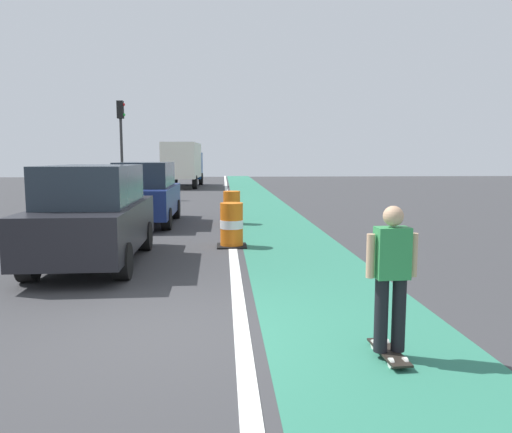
{
  "coord_description": "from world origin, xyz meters",
  "views": [
    {
      "loc": [
        0.68,
        -6.01,
        2.2
      ],
      "look_at": [
        1.29,
        3.05,
        1.1
      ],
      "focal_mm": 34.34,
      "sensor_mm": 36.0,
      "label": 1
    }
  ],
  "objects_px": {
    "parked_suv_nearest": "(94,214)",
    "parked_suv_second": "(146,193)",
    "traffic_barrel_mid": "(232,208)",
    "skateboarder_on_lane": "(391,277)",
    "delivery_truck_down_block": "(184,162)",
    "traffic_barrel_front": "(232,225)",
    "pedestrian_crossing": "(97,189)",
    "traffic_light_corner": "(121,132)",
    "pedestrian_waiting": "(43,202)"
  },
  "relations": [
    {
      "from": "parked_suv_second",
      "to": "delivery_truck_down_block",
      "type": "bearing_deg",
      "value": 91.05
    },
    {
      "from": "parked_suv_nearest",
      "to": "traffic_barrel_mid",
      "type": "xyz_separation_m",
      "value": [
        2.94,
        5.95,
        -0.5
      ]
    },
    {
      "from": "traffic_barrel_mid",
      "to": "pedestrian_waiting",
      "type": "distance_m",
      "value": 5.8
    },
    {
      "from": "traffic_barrel_front",
      "to": "pedestrian_crossing",
      "type": "height_order",
      "value": "pedestrian_crossing"
    },
    {
      "from": "delivery_truck_down_block",
      "to": "traffic_light_corner",
      "type": "xyz_separation_m",
      "value": [
        -2.35,
        -10.56,
        1.65
      ]
    },
    {
      "from": "skateboarder_on_lane",
      "to": "pedestrian_crossing",
      "type": "height_order",
      "value": "skateboarder_on_lane"
    },
    {
      "from": "parked_suv_second",
      "to": "traffic_barrel_front",
      "type": "bearing_deg",
      "value": -57.89
    },
    {
      "from": "traffic_barrel_mid",
      "to": "pedestrian_crossing",
      "type": "xyz_separation_m",
      "value": [
        -5.59,
        4.84,
        0.33
      ]
    },
    {
      "from": "parked_suv_nearest",
      "to": "parked_suv_second",
      "type": "xyz_separation_m",
      "value": [
        0.12,
        6.15,
        0.0
      ]
    },
    {
      "from": "traffic_barrel_mid",
      "to": "pedestrian_waiting",
      "type": "bearing_deg",
      "value": -168.26
    },
    {
      "from": "traffic_barrel_mid",
      "to": "pedestrian_waiting",
      "type": "xyz_separation_m",
      "value": [
        -5.67,
        -1.18,
        0.33
      ]
    },
    {
      "from": "delivery_truck_down_block",
      "to": "traffic_light_corner",
      "type": "distance_m",
      "value": 10.94
    },
    {
      "from": "traffic_barrel_front",
      "to": "skateboarder_on_lane",
      "type": "bearing_deg",
      "value": -76.87
    },
    {
      "from": "parked_suv_nearest",
      "to": "traffic_barrel_front",
      "type": "xyz_separation_m",
      "value": [
        2.87,
        1.77,
        -0.5
      ]
    },
    {
      "from": "pedestrian_waiting",
      "to": "parked_suv_nearest",
      "type": "bearing_deg",
      "value": -60.29
    },
    {
      "from": "parked_suv_second",
      "to": "pedestrian_waiting",
      "type": "height_order",
      "value": "parked_suv_second"
    },
    {
      "from": "parked_suv_nearest",
      "to": "traffic_light_corner",
      "type": "relative_size",
      "value": 0.91
    },
    {
      "from": "traffic_barrel_front",
      "to": "parked_suv_nearest",
      "type": "bearing_deg",
      "value": -148.32
    },
    {
      "from": "skateboarder_on_lane",
      "to": "delivery_truck_down_block",
      "type": "height_order",
      "value": "delivery_truck_down_block"
    },
    {
      "from": "traffic_barrel_mid",
      "to": "skateboarder_on_lane",
      "type": "bearing_deg",
      "value": -82.14
    },
    {
      "from": "parked_suv_nearest",
      "to": "delivery_truck_down_block",
      "type": "relative_size",
      "value": 0.6
    },
    {
      "from": "traffic_light_corner",
      "to": "pedestrian_crossing",
      "type": "distance_m",
      "value": 5.81
    },
    {
      "from": "delivery_truck_down_block",
      "to": "pedestrian_crossing",
      "type": "xyz_separation_m",
      "value": [
        -2.39,
        -15.74,
        -0.98
      ]
    },
    {
      "from": "traffic_barrel_mid",
      "to": "traffic_light_corner",
      "type": "height_order",
      "value": "traffic_light_corner"
    },
    {
      "from": "traffic_light_corner",
      "to": "traffic_barrel_mid",
      "type": "bearing_deg",
      "value": -60.99
    },
    {
      "from": "traffic_barrel_front",
      "to": "traffic_barrel_mid",
      "type": "height_order",
      "value": "same"
    },
    {
      "from": "traffic_light_corner",
      "to": "pedestrian_waiting",
      "type": "bearing_deg",
      "value": -90.6
    },
    {
      "from": "skateboarder_on_lane",
      "to": "parked_suv_nearest",
      "type": "bearing_deg",
      "value": 131.08
    },
    {
      "from": "parked_suv_second",
      "to": "traffic_barrel_mid",
      "type": "relative_size",
      "value": 4.22
    },
    {
      "from": "traffic_barrel_mid",
      "to": "pedestrian_waiting",
      "type": "height_order",
      "value": "pedestrian_waiting"
    },
    {
      "from": "parked_suv_nearest",
      "to": "parked_suv_second",
      "type": "bearing_deg",
      "value": 88.9
    },
    {
      "from": "parked_suv_second",
      "to": "traffic_barrel_front",
      "type": "distance_m",
      "value": 5.19
    },
    {
      "from": "skateboarder_on_lane",
      "to": "traffic_barrel_mid",
      "type": "height_order",
      "value": "skateboarder_on_lane"
    },
    {
      "from": "skateboarder_on_lane",
      "to": "pedestrian_waiting",
      "type": "bearing_deg",
      "value": 126.01
    },
    {
      "from": "traffic_barrel_front",
      "to": "pedestrian_crossing",
      "type": "relative_size",
      "value": 0.68
    },
    {
      "from": "delivery_truck_down_block",
      "to": "pedestrian_crossing",
      "type": "relative_size",
      "value": 4.77
    },
    {
      "from": "parked_suv_nearest",
      "to": "delivery_truck_down_block",
      "type": "height_order",
      "value": "delivery_truck_down_block"
    },
    {
      "from": "traffic_barrel_front",
      "to": "pedestrian_waiting",
      "type": "xyz_separation_m",
      "value": [
        -5.59,
        3.01,
        0.33
      ]
    },
    {
      "from": "pedestrian_waiting",
      "to": "traffic_light_corner",
      "type": "bearing_deg",
      "value": 89.4
    },
    {
      "from": "parked_suv_nearest",
      "to": "traffic_light_corner",
      "type": "height_order",
      "value": "traffic_light_corner"
    },
    {
      "from": "traffic_light_corner",
      "to": "pedestrian_waiting",
      "type": "relative_size",
      "value": 3.17
    },
    {
      "from": "parked_suv_nearest",
      "to": "pedestrian_crossing",
      "type": "height_order",
      "value": "parked_suv_nearest"
    },
    {
      "from": "parked_suv_second",
      "to": "pedestrian_waiting",
      "type": "distance_m",
      "value": 3.16
    },
    {
      "from": "skateboarder_on_lane",
      "to": "pedestrian_crossing",
      "type": "distance_m",
      "value": 17.44
    },
    {
      "from": "parked_suv_second",
      "to": "traffic_barrel_mid",
      "type": "distance_m",
      "value": 2.88
    },
    {
      "from": "parked_suv_nearest",
      "to": "traffic_barrel_mid",
      "type": "relative_size",
      "value": 4.25
    },
    {
      "from": "traffic_barrel_front",
      "to": "pedestrian_crossing",
      "type": "bearing_deg",
      "value": 121.4
    },
    {
      "from": "parked_suv_second",
      "to": "traffic_light_corner",
      "type": "height_order",
      "value": "traffic_light_corner"
    },
    {
      "from": "parked_suv_second",
      "to": "traffic_light_corner",
      "type": "distance_m",
      "value": 10.49
    },
    {
      "from": "pedestrian_crossing",
      "to": "pedestrian_waiting",
      "type": "xyz_separation_m",
      "value": [
        -0.08,
        -6.02,
        0.0
      ]
    }
  ]
}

